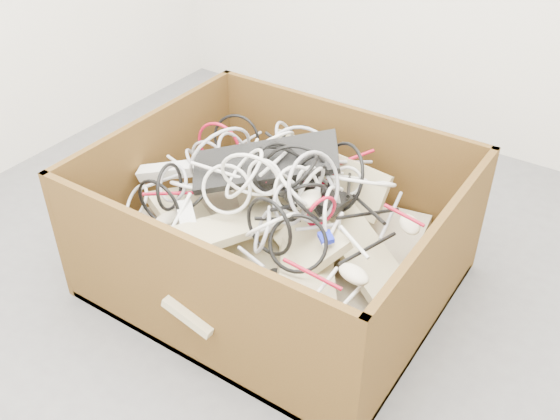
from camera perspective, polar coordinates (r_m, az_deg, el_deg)
The scene contains 8 objects.
ground at distance 2.22m, azimuth -1.81°, elevation -8.88°, with size 3.00×3.00×0.00m, color #535355.
cardboard_box at distance 2.25m, azimuth -0.62°, elevation -3.54°, with size 1.14×0.95×0.52m.
keyboard_pile at distance 2.13m, azimuth -0.48°, elevation -0.78°, with size 1.04×0.85×0.42m.
mice_scatter at distance 2.06m, azimuth -0.64°, elevation -0.54°, with size 0.85×0.54×0.22m.
power_strip_left at distance 2.28m, azimuth -9.43°, elevation 3.60°, with size 0.29×0.05×0.04m, color silver.
power_strip_right at distance 2.03m, azimuth -8.20°, elevation -2.09°, with size 0.27×0.05×0.04m, color silver.
vga_plug at distance 1.92m, azimuth 4.17°, elevation -2.50°, with size 0.04×0.04×0.02m, color #0C19BD.
cable_tangle at distance 2.11m, azimuth -0.69°, elevation 2.88°, with size 1.02×0.83×0.41m.
Camera 1 is at (0.93, -1.27, 1.56)m, focal length 40.45 mm.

